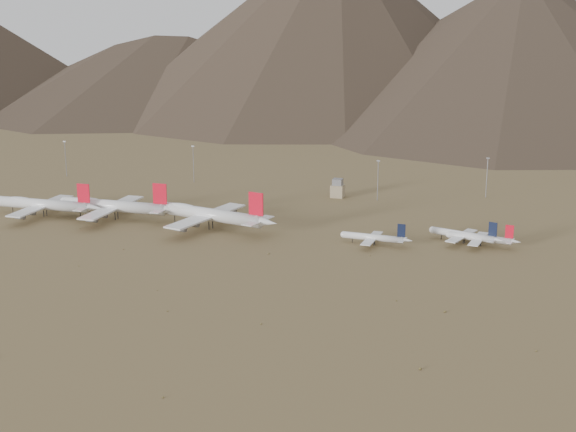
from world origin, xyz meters
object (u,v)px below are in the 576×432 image
(widebody_centre, at_px, (114,206))
(narrowbody_b, at_px, (465,235))
(widebody_east, at_px, (209,214))
(control_tower, at_px, (338,189))
(widebody_west, at_px, (43,204))
(narrowbody_a, at_px, (375,238))

(widebody_centre, distance_m, narrowbody_b, 196.13)
(widebody_east, bearing_deg, narrowbody_b, 18.23)
(narrowbody_b, relative_size, control_tower, 3.29)
(narrowbody_b, bearing_deg, control_tower, 154.61)
(widebody_east, bearing_deg, widebody_west, -165.07)
(widebody_east, xyz_separation_m, control_tower, (48.68, 95.03, -2.91))
(widebody_east, height_order, control_tower, widebody_east)
(widebody_west, distance_m, widebody_centre, 42.86)
(narrowbody_b, bearing_deg, widebody_centre, -159.39)
(widebody_west, height_order, widebody_centre, widebody_centre)
(widebody_centre, height_order, widebody_east, widebody_east)
(narrowbody_a, distance_m, narrowbody_b, 46.54)
(control_tower, bearing_deg, widebody_west, -146.76)
(widebody_centre, height_order, narrowbody_a, widebody_centre)
(widebody_east, distance_m, narrowbody_a, 92.98)
(widebody_centre, relative_size, widebody_east, 0.96)
(widebody_centre, distance_m, narrowbody_a, 152.78)
(widebody_centre, height_order, control_tower, widebody_centre)
(widebody_centre, distance_m, widebody_east, 59.85)
(control_tower, bearing_deg, widebody_east, -117.12)
(widebody_west, distance_m, narrowbody_a, 194.85)
(widebody_west, height_order, narrowbody_a, widebody_west)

